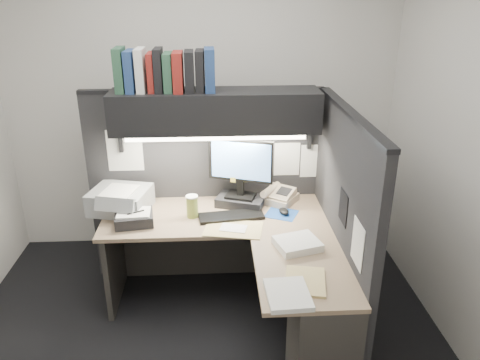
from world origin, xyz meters
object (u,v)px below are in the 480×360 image
at_px(monitor, 241,180).
at_px(notebook_stack, 134,218).
at_px(keyboard, 231,216).
at_px(overhead_shelf, 215,111).
at_px(coffee_cup, 192,207).
at_px(printer, 121,200).
at_px(telephone, 279,196).
at_px(desk, 263,288).

height_order(monitor, notebook_stack, monitor).
bearing_deg(keyboard, monitor, 61.30).
distance_m(overhead_shelf, monitor, 0.58).
relative_size(monitor, coffee_cup, 3.39).
xyz_separation_m(overhead_shelf, printer, (-0.75, -0.06, -0.68)).
distance_m(monitor, telephone, 0.36).
relative_size(telephone, printer, 0.59).
bearing_deg(printer, overhead_shelf, 18.32).
distance_m(desk, overhead_shelf, 1.33).
bearing_deg(keyboard, coffee_cup, 166.24).
height_order(keyboard, coffee_cup, coffee_cup).
height_order(overhead_shelf, monitor, overhead_shelf).
distance_m(overhead_shelf, coffee_cup, 0.75).
bearing_deg(overhead_shelf, printer, -175.35).
bearing_deg(keyboard, overhead_shelf, 105.31).
height_order(monitor, keyboard, monitor).
distance_m(overhead_shelf, notebook_stack, 1.00).
bearing_deg(desk, keyboard, 111.23).
height_order(coffee_cup, printer, printer).
distance_m(coffee_cup, printer, 0.58).
relative_size(desk, coffee_cup, 10.40).
distance_m(desk, notebook_stack, 1.08).
bearing_deg(telephone, coffee_cup, -126.53).
height_order(desk, notebook_stack, notebook_stack).
relative_size(coffee_cup, notebook_stack, 0.59).
height_order(desk, monitor, monitor).
xyz_separation_m(overhead_shelf, monitor, (0.19, -0.03, -0.55)).
height_order(printer, notebook_stack, printer).
relative_size(desk, keyboard, 3.47).
bearing_deg(desk, coffee_cup, 132.44).
height_order(desk, coffee_cup, coffee_cup).
height_order(overhead_shelf, printer, overhead_shelf).
height_order(monitor, telephone, monitor).
bearing_deg(coffee_cup, telephone, 18.02).
distance_m(monitor, notebook_stack, 0.87).
height_order(desk, telephone, telephone).
relative_size(monitor, printer, 1.29).
bearing_deg(telephone, keyboard, -111.71).
bearing_deg(notebook_stack, overhead_shelf, 25.73).
xyz_separation_m(desk, overhead_shelf, (-0.30, 0.75, 1.06)).
xyz_separation_m(monitor, printer, (-0.94, -0.03, -0.13)).
bearing_deg(coffee_cup, notebook_stack, -168.79).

